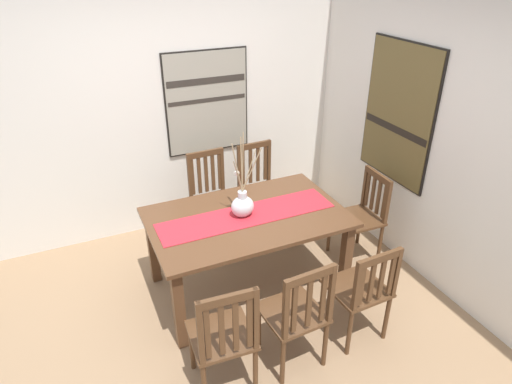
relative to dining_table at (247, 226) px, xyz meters
name	(u,v)px	position (x,y,z in m)	size (l,w,h in m)	color
ground_plane	(245,325)	(-0.22, -0.44, -0.67)	(6.40, 6.40, 0.03)	#8E7051
wall_back	(172,105)	(-0.22, 1.42, 0.70)	(6.40, 0.12, 2.70)	silver
wall_side	(446,139)	(1.64, -0.44, 0.70)	(0.12, 6.40, 2.70)	silver
dining_table	(247,226)	(0.00, 0.00, 0.00)	(1.66, 1.04, 0.76)	#51331E
table_runner	(247,215)	(0.00, 0.00, 0.11)	(1.53, 0.36, 0.01)	#B7232D
centerpiece_vase	(242,204)	(-0.03, 0.01, 0.22)	(0.26, 0.17, 0.73)	silver
chair_0	(362,290)	(0.56, -0.92, -0.18)	(0.44, 0.44, 0.89)	#4C301C
chair_1	(224,336)	(-0.58, -0.94, -0.16)	(0.45, 0.45, 0.95)	#4C301C
chair_2	(297,314)	(-0.03, -0.95, -0.17)	(0.44, 0.44, 0.95)	#4C301C
chair_3	(211,195)	(-0.01, 0.92, -0.16)	(0.44, 0.44, 0.95)	#4C301C
chair_4	(362,215)	(1.21, -0.02, -0.18)	(0.44, 0.44, 0.90)	#4C301C
chair_5	(260,186)	(0.54, 0.91, -0.16)	(0.44, 0.44, 0.95)	#4C301C
painting_on_back_wall	(207,102)	(0.14, 1.36, 0.70)	(0.89, 0.05, 1.07)	black
painting_on_side_wall	(399,114)	(1.58, 0.09, 0.76)	(0.05, 0.90, 1.30)	black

